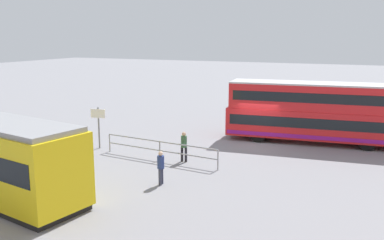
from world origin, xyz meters
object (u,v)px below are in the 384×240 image
at_px(double_decker_bus, 316,112).
at_px(pedestrian_crossing, 161,166).
at_px(info_sign, 98,121).
at_px(pedestrian_near_railing, 184,145).

xyz_separation_m(double_decker_bus, pedestrian_crossing, (5.20, 10.96, -1.06)).
xyz_separation_m(pedestrian_crossing, info_sign, (6.46, -4.13, 0.80)).
bearing_deg(pedestrian_crossing, pedestrian_near_railing, -81.05).
xyz_separation_m(double_decker_bus, info_sign, (11.66, 6.82, -0.25)).
xyz_separation_m(double_decker_bus, pedestrian_near_railing, (5.78, 7.27, -1.01)).
distance_m(pedestrian_crossing, info_sign, 7.71).
xyz_separation_m(pedestrian_near_railing, info_sign, (5.88, -0.44, 0.75)).
bearing_deg(double_decker_bus, pedestrian_near_railing, 51.50).
height_order(double_decker_bus, pedestrian_crossing, double_decker_bus).
bearing_deg(pedestrian_crossing, info_sign, -32.63).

